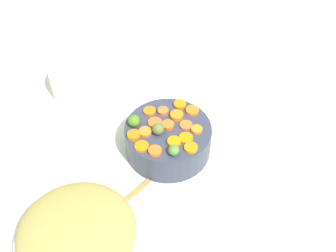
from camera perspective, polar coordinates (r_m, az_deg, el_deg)
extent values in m
cube|color=silver|center=(1.29, -1.60, -2.75)|extent=(2.40, 2.40, 0.02)
cylinder|color=#383D53|center=(1.24, 0.00, -1.74)|extent=(0.24, 0.24, 0.09)
ellipsoid|color=tan|center=(0.94, -11.84, -13.31)|extent=(0.25, 0.25, 0.06)
cylinder|color=orange|center=(1.22, -1.47, 0.45)|extent=(0.04, 0.04, 0.01)
cylinder|color=orange|center=(1.16, -3.45, -2.68)|extent=(0.05, 0.05, 0.01)
cylinder|color=orange|center=(1.19, -2.98, -0.76)|extent=(0.04, 0.04, 0.01)
cylinder|color=orange|center=(1.24, -0.65, 1.96)|extent=(0.04, 0.04, 0.01)
cylinder|color=orange|center=(1.27, 1.57, 2.82)|extent=(0.05, 0.05, 0.01)
cylinder|color=orange|center=(1.15, 3.00, -2.85)|extent=(0.04, 0.04, 0.01)
cylinder|color=orange|center=(1.20, 3.76, -0.45)|extent=(0.04, 0.04, 0.01)
cylinder|color=orange|center=(1.18, -4.48, -1.22)|extent=(0.04, 0.04, 0.01)
cylinder|color=orange|center=(1.16, 0.80, -2.10)|extent=(0.05, 0.05, 0.01)
cylinder|color=orange|center=(1.23, 1.14, 1.38)|extent=(0.04, 0.04, 0.01)
cylinder|color=orange|center=(1.25, 3.19, 2.03)|extent=(0.05, 0.05, 0.01)
cylinder|color=orange|center=(1.25, -2.42, 1.97)|extent=(0.05, 0.05, 0.01)
cylinder|color=orange|center=(1.14, -1.70, -3.28)|extent=(0.05, 0.05, 0.01)
cylinder|color=orange|center=(1.21, 0.04, 0.25)|extent=(0.04, 0.04, 0.01)
cylinder|color=orange|center=(1.21, 2.37, 0.10)|extent=(0.04, 0.04, 0.01)
cylinder|color=orange|center=(1.18, 2.35, -1.56)|extent=(0.05, 0.05, 0.01)
sphere|color=#4D8627|center=(1.20, -4.44, 0.67)|extent=(0.03, 0.03, 0.03)
sphere|color=#50843C|center=(1.13, 0.75, -3.16)|extent=(0.03, 0.03, 0.03)
sphere|color=olive|center=(1.18, -1.30, -0.39)|extent=(0.03, 0.03, 0.03)
cube|color=#AF8545|center=(1.15, -7.49, -11.11)|extent=(0.25, 0.14, 0.01)
cylinder|color=white|center=(1.45, -11.23, 6.00)|extent=(0.20, 0.20, 0.10)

